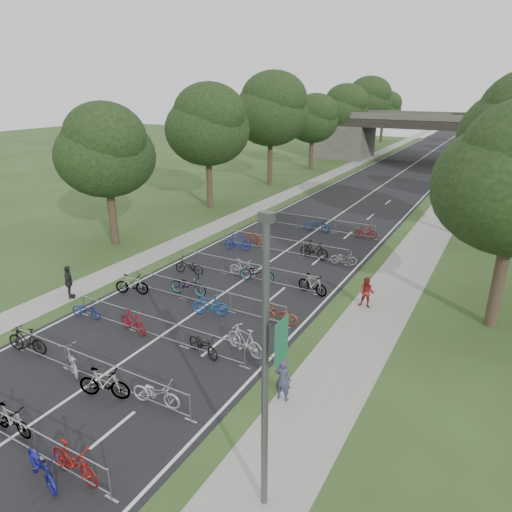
# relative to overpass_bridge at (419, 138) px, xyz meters

# --- Properties ---
(ground) EXTENTS (200.00, 200.00, 0.00)m
(ground) POSITION_rel_overpass_bridge_xyz_m (0.00, -65.00, -3.53)
(ground) COLOR #2E421C
(ground) RESTS_ON ground
(road) EXTENTS (11.00, 140.00, 0.01)m
(road) POSITION_rel_overpass_bridge_xyz_m (0.00, -15.00, -3.53)
(road) COLOR black
(road) RESTS_ON ground
(sidewalk_right) EXTENTS (3.00, 140.00, 0.01)m
(sidewalk_right) POSITION_rel_overpass_bridge_xyz_m (8.00, -15.00, -3.53)
(sidewalk_right) COLOR gray
(sidewalk_right) RESTS_ON ground
(sidewalk_left) EXTENTS (2.00, 140.00, 0.01)m
(sidewalk_left) POSITION_rel_overpass_bridge_xyz_m (-7.50, -15.00, -3.53)
(sidewalk_left) COLOR gray
(sidewalk_left) RESTS_ON ground
(lane_markings) EXTENTS (0.12, 140.00, 0.00)m
(lane_markings) POSITION_rel_overpass_bridge_xyz_m (0.00, -15.00, -3.53)
(lane_markings) COLOR silver
(lane_markings) RESTS_ON ground
(overpass_bridge) EXTENTS (31.00, 8.00, 7.05)m
(overpass_bridge) POSITION_rel_overpass_bridge_xyz_m (0.00, 0.00, 0.00)
(overpass_bridge) COLOR #46443E
(overpass_bridge) RESTS_ON ground
(lamppost) EXTENTS (0.61, 0.65, 8.21)m
(lamppost) POSITION_rel_overpass_bridge_xyz_m (8.33, -63.00, 0.75)
(lamppost) COLOR #4C4C51
(lamppost) RESTS_ON ground
(tree_left_0) EXTENTS (6.72, 6.72, 10.25)m
(tree_left_0) POSITION_rel_overpass_bridge_xyz_m (-11.39, -49.07, 2.96)
(tree_left_0) COLOR #33261C
(tree_left_0) RESTS_ON ground
(tree_left_1) EXTENTS (7.56, 7.56, 11.53)m
(tree_left_1) POSITION_rel_overpass_bridge_xyz_m (-11.39, -37.07, 3.77)
(tree_left_1) COLOR #33261C
(tree_left_1) RESTS_ON ground
(tree_left_2) EXTENTS (8.40, 8.40, 12.81)m
(tree_left_2) POSITION_rel_overpass_bridge_xyz_m (-11.39, -25.07, 4.58)
(tree_left_2) COLOR #33261C
(tree_left_2) RESTS_ON ground
(tree_left_3) EXTENTS (6.72, 6.72, 10.25)m
(tree_left_3) POSITION_rel_overpass_bridge_xyz_m (-11.39, -13.07, 2.96)
(tree_left_3) COLOR #33261C
(tree_left_3) RESTS_ON ground
(tree_left_4) EXTENTS (7.56, 7.56, 11.53)m
(tree_left_4) POSITION_rel_overpass_bridge_xyz_m (-11.39, -1.07, 3.77)
(tree_left_4) COLOR #33261C
(tree_left_4) RESTS_ON ground
(tree_left_5) EXTENTS (8.40, 8.40, 12.81)m
(tree_left_5) POSITION_rel_overpass_bridge_xyz_m (-11.39, 10.93, 4.58)
(tree_left_5) COLOR #33261C
(tree_left_5) RESTS_ON ground
(tree_left_6) EXTENTS (6.72, 6.72, 10.25)m
(tree_left_6) POSITION_rel_overpass_bridge_xyz_m (-11.39, 22.93, 2.96)
(tree_left_6) COLOR #33261C
(tree_left_6) RESTS_ON ground
(barrier_row_0) EXTENTS (9.70, 0.08, 1.10)m
(barrier_row_0) POSITION_rel_overpass_bridge_xyz_m (0.00, -65.00, -2.99)
(barrier_row_0) COLOR #919398
(barrier_row_0) RESTS_ON ground
(barrier_row_1) EXTENTS (9.70, 0.08, 1.10)m
(barrier_row_1) POSITION_rel_overpass_bridge_xyz_m (0.00, -61.40, -2.99)
(barrier_row_1) COLOR #919398
(barrier_row_1) RESTS_ON ground
(barrier_row_2) EXTENTS (9.70, 0.08, 1.10)m
(barrier_row_2) POSITION_rel_overpass_bridge_xyz_m (0.00, -57.80, -2.99)
(barrier_row_2) COLOR #919398
(barrier_row_2) RESTS_ON ground
(barrier_row_3) EXTENTS (9.70, 0.08, 1.10)m
(barrier_row_3) POSITION_rel_overpass_bridge_xyz_m (0.00, -54.00, -2.99)
(barrier_row_3) COLOR #919398
(barrier_row_3) RESTS_ON ground
(barrier_row_4) EXTENTS (9.70, 0.08, 1.10)m
(barrier_row_4) POSITION_rel_overpass_bridge_xyz_m (0.00, -50.00, -2.99)
(barrier_row_4) COLOR #919398
(barrier_row_4) RESTS_ON ground
(barrier_row_5) EXTENTS (9.70, 0.08, 1.10)m
(barrier_row_5) POSITION_rel_overpass_bridge_xyz_m (0.00, -45.00, -2.99)
(barrier_row_5) COLOR #919398
(barrier_row_5) RESTS_ON ground
(barrier_row_6) EXTENTS (9.70, 0.08, 1.10)m
(barrier_row_6) POSITION_rel_overpass_bridge_xyz_m (0.00, -39.00, -2.99)
(barrier_row_6) COLOR #919398
(barrier_row_6) RESTS_ON ground
(bike_1) EXTENTS (1.81, 0.56, 1.08)m
(bike_1) POSITION_rel_overpass_bridge_xyz_m (-0.11, -64.71, -2.99)
(bike_1) COLOR #919398
(bike_1) RESTS_ON ground
(bike_2) EXTENTS (2.12, 1.22, 1.06)m
(bike_2) POSITION_rel_overpass_bridge_xyz_m (2.41, -65.48, -3.01)
(bike_2) COLOR navy
(bike_2) RESTS_ON ground
(bike_3) EXTENTS (2.06, 0.69, 1.22)m
(bike_3) POSITION_rel_overpass_bridge_xyz_m (3.16, -64.96, -2.92)
(bike_3) COLOR maroon
(bike_3) RESTS_ON ground
(bike_4) EXTENTS (2.06, 0.92, 1.20)m
(bike_4) POSITION_rel_overpass_bridge_xyz_m (-4.02, -61.36, -2.93)
(bike_4) COLOR black
(bike_4) RESTS_ON ground
(bike_5) EXTENTS (1.95, 1.50, 0.99)m
(bike_5) POSITION_rel_overpass_bridge_xyz_m (-1.26, -61.37, -3.04)
(bike_5) COLOR gray
(bike_5) RESTS_ON ground
(bike_6) EXTENTS (2.09, 1.15, 1.21)m
(bike_6) POSITION_rel_overpass_bridge_xyz_m (1.12, -61.90, -2.93)
(bike_6) COLOR #919398
(bike_6) RESTS_ON ground
(bike_7) EXTENTS (2.00, 0.94, 1.01)m
(bike_7) POSITION_rel_overpass_bridge_xyz_m (3.03, -61.31, -3.03)
(bike_7) COLOR #A5A5AD
(bike_7) RESTS_ON ground
(bike_8) EXTENTS (1.75, 0.85, 0.88)m
(bike_8) POSITION_rel_overpass_bridge_xyz_m (-4.30, -57.97, -3.09)
(bike_8) COLOR navy
(bike_8) RESTS_ON ground
(bike_9) EXTENTS (1.92, 0.86, 1.11)m
(bike_9) POSITION_rel_overpass_bridge_xyz_m (-1.31, -57.87, -2.98)
(bike_9) COLOR maroon
(bike_9) RESTS_ON ground
(bike_10) EXTENTS (1.96, 1.12, 0.97)m
(bike_10) POSITION_rel_overpass_bridge_xyz_m (2.60, -57.83, -3.05)
(bike_10) COLOR black
(bike_10) RESTS_ON ground
(bike_11) EXTENTS (2.16, 1.08, 1.25)m
(bike_11) POSITION_rel_overpass_bridge_xyz_m (4.06, -56.89, -2.91)
(bike_11) COLOR #A5A6AD
(bike_11) RESTS_ON ground
(bike_12) EXTENTS (1.96, 1.14, 1.13)m
(bike_12) POSITION_rel_overpass_bridge_xyz_m (-4.30, -54.83, -2.97)
(bike_12) COLOR #919398
(bike_12) RESTS_ON ground
(bike_13) EXTENTS (2.20, 1.03, 1.11)m
(bike_13) POSITION_rel_overpass_bridge_xyz_m (-1.58, -53.37, -2.98)
(bike_13) COLOR #919398
(bike_13) RESTS_ON ground
(bike_14) EXTENTS (1.92, 1.05, 1.11)m
(bike_14) POSITION_rel_overpass_bridge_xyz_m (0.80, -54.74, -2.98)
(bike_14) COLOR navy
(bike_14) RESTS_ON ground
(bike_15) EXTENTS (1.80, 0.81, 0.91)m
(bike_15) POSITION_rel_overpass_bridge_xyz_m (4.23, -53.80, -3.08)
(bike_15) COLOR #9F3417
(bike_15) RESTS_ON ground
(bike_16) EXTENTS (1.95, 0.91, 0.99)m
(bike_16) POSITION_rel_overpass_bridge_xyz_m (-3.33, -51.02, -3.04)
(bike_16) COLOR black
(bike_16) RESTS_ON ground
(bike_17) EXTENTS (1.82, 0.73, 1.06)m
(bike_17) POSITION_rel_overpass_bridge_xyz_m (-0.29, -49.74, -3.00)
(bike_17) COLOR #94939A
(bike_17) RESTS_ON ground
(bike_18) EXTENTS (2.16, 1.12, 1.08)m
(bike_18) POSITION_rel_overpass_bridge_xyz_m (0.77, -49.95, -2.99)
(bike_18) COLOR #919398
(bike_18) RESTS_ON ground
(bike_19) EXTENTS (1.95, 0.92, 1.13)m
(bike_19) POSITION_rel_overpass_bridge_xyz_m (4.25, -49.98, -2.97)
(bike_19) COLOR #919398
(bike_19) RESTS_ON ground
(bike_20) EXTENTS (1.97, 1.00, 1.14)m
(bike_20) POSITION_rel_overpass_bridge_xyz_m (-2.99, -45.93, -2.96)
(bike_20) COLOR navy
(bike_20) RESTS_ON ground
(bike_21) EXTENTS (2.05, 1.36, 1.02)m
(bike_21) POSITION_rel_overpass_bridge_xyz_m (-2.55, -44.31, -3.02)
(bike_21) COLOR #9B3316
(bike_21) RESTS_ON ground
(bike_22) EXTENTS (2.05, 0.68, 1.22)m
(bike_22) POSITION_rel_overpass_bridge_xyz_m (2.22, -44.85, -2.92)
(bike_22) COLOR black
(bike_22) RESTS_ON ground
(bike_23) EXTENTS (1.77, 0.96, 0.88)m
(bike_23) POSITION_rel_overpass_bridge_xyz_m (4.30, -44.96, -3.09)
(bike_23) COLOR #B2B2BA
(bike_23) RESTS_ON ground
(bike_26) EXTENTS (2.10, 0.83, 1.09)m
(bike_26) POSITION_rel_overpass_bridge_xyz_m (0.16, -39.21, -2.99)
(bike_26) COLOR navy
(bike_26) RESTS_ON ground
(bike_27) EXTENTS (1.72, 0.80, 1.00)m
(bike_27) POSITION_rel_overpass_bridge_xyz_m (3.96, -39.03, -3.04)
(bike_27) COLOR maroon
(bike_27) RESTS_ON ground
(pedestrian_a) EXTENTS (0.65, 0.46, 1.68)m
(pedestrian_a) POSITION_rel_overpass_bridge_xyz_m (6.80, -58.83, -2.70)
(pedestrian_a) COLOR #32344B
(pedestrian_a) RESTS_ON ground
(pedestrian_b) EXTENTS (0.79, 0.62, 1.62)m
(pedestrian_b) POSITION_rel_overpass_bridge_xyz_m (7.27, -50.12, -2.72)
(pedestrian_b) COLOR maroon
(pedestrian_b) RESTS_ON ground
(pedestrian_c) EXTENTS (1.10, 1.05, 1.83)m
(pedestrian_c) POSITION_rel_overpass_bridge_xyz_m (-6.85, -56.81, -2.62)
(pedestrian_c) COLOR black
(pedestrian_c) RESTS_ON ground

